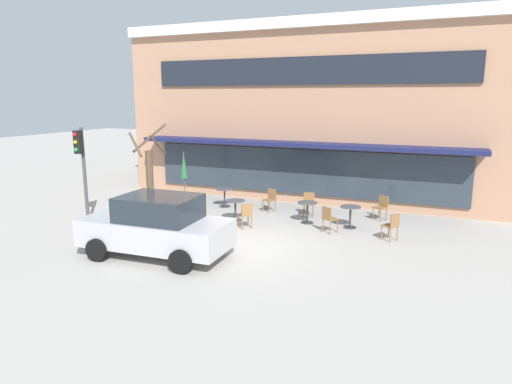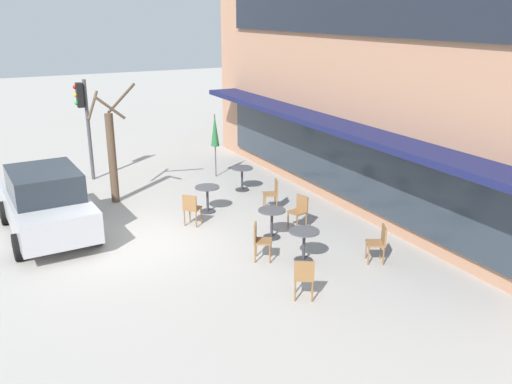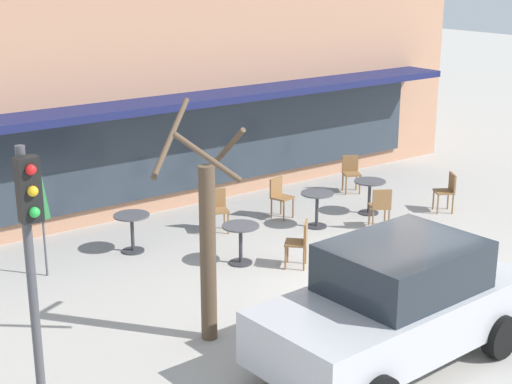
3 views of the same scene
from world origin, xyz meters
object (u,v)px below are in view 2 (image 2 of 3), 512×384
object	(u,v)px
cafe_table_streetside	(272,219)
cafe_chair_1	(304,276)
cafe_chair_5	(273,192)
cafe_chair_2	(299,209)
cafe_chair_4	(191,207)
cafe_chair_0	(260,239)
street_tree	(112,152)
cafe_chair_3	(379,241)
cafe_table_near_wall	(304,240)
traffic_light_pole	(84,113)
cafe_table_mid_patio	(207,195)
parked_sedan	(46,202)
cafe_table_by_tree	(242,175)
patio_umbrella_green_folded	(215,131)

from	to	relation	value
cafe_table_streetside	cafe_chair_1	bearing A→B (deg)	-17.28
cafe_chair_1	cafe_chair_5	world-z (taller)	same
cafe_chair_2	cafe_chair_4	distance (m)	2.89
cafe_chair_0	cafe_chair_2	xyz separation A→B (m)	(-1.25, 1.84, 0.00)
cafe_chair_2	street_tree	distance (m)	5.91
cafe_chair_3	cafe_chair_4	bearing A→B (deg)	-143.67
cafe_table_near_wall	cafe_chair_1	world-z (taller)	cafe_chair_1
traffic_light_pole	cafe_chair_5	bearing A→B (deg)	37.18
cafe_chair_1	traffic_light_pole	bearing A→B (deg)	-168.20
cafe_chair_1	cafe_chair_2	size ratio (longest dim) A/B	1.00
cafe_table_mid_patio	street_tree	xyz separation A→B (m)	(-2.12, -2.14, 1.04)
cafe_chair_2	cafe_chair_4	xyz separation A→B (m)	(-1.47, -2.49, 0.00)
parked_sedan	cafe_table_streetside	bearing A→B (deg)	60.20
cafe_chair_2	parked_sedan	xyz separation A→B (m)	(-2.63, -5.98, 0.35)
cafe_table_mid_patio	cafe_chair_0	xyz separation A→B (m)	(3.50, -0.15, 0.01)
cafe_table_streetside	traffic_light_pole	world-z (taller)	traffic_light_pole
cafe_table_near_wall	parked_sedan	world-z (taller)	parked_sedan
cafe_table_by_tree	cafe_chair_4	world-z (taller)	cafe_chair_4
cafe_chair_3	cafe_chair_2	bearing A→B (deg)	-168.78
cafe_table_by_tree	cafe_chair_1	world-z (taller)	cafe_chair_1
cafe_chair_2	cafe_chair_5	world-z (taller)	same
cafe_chair_0	cafe_table_by_tree	bearing A→B (deg)	158.58
cafe_chair_5	traffic_light_pole	distance (m)	7.09
cafe_chair_1	cafe_chair_3	size ratio (longest dim) A/B	1.00
cafe_table_streetside	cafe_chair_4	distance (m)	2.29
cafe_table_by_tree	street_tree	world-z (taller)	street_tree
cafe_chair_4	parked_sedan	distance (m)	3.70
cafe_chair_3	street_tree	xyz separation A→B (m)	(-6.99, -4.36, 1.03)
cafe_chair_3	cafe_chair_5	distance (m)	4.22
cafe_table_by_tree	cafe_table_mid_patio	bearing A→B (deg)	-52.65
cafe_table_by_tree	cafe_chair_0	bearing A→B (deg)	-21.42
street_tree	cafe_chair_4	bearing A→B (deg)	25.02
cafe_table_streetside	cafe_chair_4	bearing A→B (deg)	-138.57
cafe_table_streetside	cafe_chair_3	distance (m)	2.80
patio_umbrella_green_folded	parked_sedan	bearing A→B (deg)	-64.74
cafe_chair_5	cafe_table_by_tree	bearing A→B (deg)	-179.38
cafe_chair_5	traffic_light_pole	bearing A→B (deg)	-142.82
cafe_chair_0	parked_sedan	bearing A→B (deg)	-133.12
cafe_chair_0	cafe_chair_3	size ratio (longest dim) A/B	1.00
cafe_table_mid_patio	traffic_light_pole	size ratio (longest dim) A/B	0.22
cafe_table_near_wall	cafe_chair_5	distance (m)	3.53
cafe_chair_2	cafe_chair_4	bearing A→B (deg)	-120.67
cafe_chair_0	cafe_chair_2	world-z (taller)	same
cafe_table_mid_patio	traffic_light_pole	xyz separation A→B (m)	(-4.80, -2.38, 1.78)
cafe_table_by_tree	cafe_table_streetside	bearing A→B (deg)	-14.95
cafe_table_streetside	cafe_table_by_tree	xyz separation A→B (m)	(-3.84, 1.02, 0.00)
cafe_chair_4	cafe_chair_3	bearing A→B (deg)	36.33
cafe_table_streetside	cafe_chair_5	xyz separation A→B (m)	(-1.83, 1.05, 0.01)
cafe_table_near_wall	street_tree	size ratio (longest dim) A/B	0.21
cafe_chair_1	cafe_chair_4	bearing A→B (deg)	-173.13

